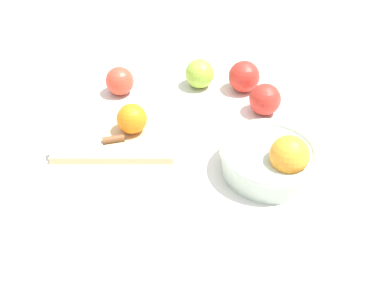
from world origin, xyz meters
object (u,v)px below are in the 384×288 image
(knife, at_px, (97,142))
(apple_front_left_3, at_px, (265,99))
(cutting_board, at_px, (116,137))
(bowl, at_px, (273,157))
(apple_front_left_2, at_px, (244,77))
(apple_front_right, at_px, (120,81))
(orange_on_board, at_px, (132,120))
(apple_front_left, at_px, (200,74))

(knife, bearing_deg, apple_front_left_3, -161.33)
(cutting_board, bearing_deg, bowl, 159.70)
(cutting_board, bearing_deg, knife, 42.80)
(bowl, distance_m, apple_front_left_2, 0.30)
(apple_front_right, xyz_separation_m, apple_front_left_3, (-0.33, 0.10, 0.00))
(orange_on_board, xyz_separation_m, apple_front_right, (0.04, -0.18, -0.01))
(cutting_board, height_order, apple_front_right, apple_front_right)
(apple_front_right, bearing_deg, knife, 82.33)
(orange_on_board, xyz_separation_m, apple_front_left_3, (-0.29, -0.08, -0.01))
(apple_front_right, bearing_deg, apple_front_left, -172.85)
(orange_on_board, bearing_deg, apple_front_left, -126.76)
(cutting_board, xyz_separation_m, knife, (0.03, 0.03, 0.01))
(bowl, xyz_separation_m, knife, (0.34, -0.08, -0.02))
(bowl, distance_m, knife, 0.36)
(apple_front_left_3, bearing_deg, apple_front_left_2, -70.50)
(apple_front_left_2, bearing_deg, knife, 33.98)
(bowl, bearing_deg, orange_on_board, -23.99)
(cutting_board, relative_size, apple_front_left_2, 3.23)
(apple_front_left, distance_m, apple_front_left_3, 0.19)
(bowl, xyz_separation_m, cutting_board, (0.31, -0.11, -0.03))
(bowl, bearing_deg, cutting_board, -20.30)
(orange_on_board, relative_size, apple_front_right, 0.93)
(bowl, height_order, cutting_board, bowl)
(orange_on_board, bearing_deg, bowl, 156.01)
(bowl, height_order, knife, bowl)
(bowl, xyz_separation_m, apple_front_left_3, (-0.02, -0.21, -0.00))
(apple_front_left_3, bearing_deg, apple_front_right, -16.16)
(apple_front_left_3, bearing_deg, cutting_board, 15.42)
(orange_on_board, bearing_deg, cutting_board, 12.04)
(apple_front_left, bearing_deg, cutting_board, 48.42)
(bowl, height_order, apple_front_left, bowl)
(bowl, bearing_deg, apple_front_left_3, -95.31)
(knife, bearing_deg, bowl, 166.53)
(bowl, bearing_deg, apple_front_left_2, -87.02)
(knife, relative_size, apple_front_left_2, 2.03)
(apple_front_left_2, bearing_deg, apple_front_left_3, 109.50)
(cutting_board, xyz_separation_m, apple_front_right, (0.01, -0.19, 0.03))
(cutting_board, height_order, knife, knife)
(bowl, relative_size, apple_front_right, 2.88)
(orange_on_board, xyz_separation_m, knife, (0.07, 0.04, -0.03))
(orange_on_board, distance_m, apple_front_left_2, 0.32)
(knife, xyz_separation_m, apple_front_left_2, (-0.33, -0.22, 0.02))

